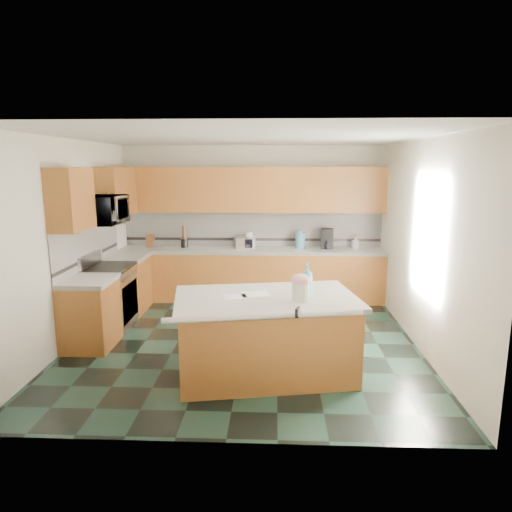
{
  "coord_description": "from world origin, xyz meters",
  "views": [
    {
      "loc": [
        0.41,
        -5.84,
        2.36
      ],
      "look_at": [
        0.15,
        0.35,
        1.12
      ],
      "focal_mm": 32.0,
      "sensor_mm": 36.0,
      "label": 1
    }
  ],
  "objects_px": {
    "island_top": "(266,299)",
    "knife_block": "(150,241)",
    "coffee_maker": "(327,239)",
    "island_base": "(266,338)",
    "soap_bottle_island": "(307,280)",
    "toaster_oven": "(244,242)",
    "treat_jar": "(301,292)"
  },
  "relations": [
    {
      "from": "island_top",
      "to": "soap_bottle_island",
      "type": "distance_m",
      "value": 0.51
    },
    {
      "from": "island_base",
      "to": "knife_block",
      "type": "distance_m",
      "value": 3.72
    },
    {
      "from": "island_top",
      "to": "coffee_maker",
      "type": "relative_size",
      "value": 5.73
    },
    {
      "from": "knife_block",
      "to": "coffee_maker",
      "type": "relative_size",
      "value": 0.65
    },
    {
      "from": "island_top",
      "to": "treat_jar",
      "type": "bearing_deg",
      "value": -32.51
    },
    {
      "from": "island_base",
      "to": "coffee_maker",
      "type": "relative_size",
      "value": 5.44
    },
    {
      "from": "island_top",
      "to": "coffee_maker",
      "type": "height_order",
      "value": "coffee_maker"
    },
    {
      "from": "toaster_oven",
      "to": "coffee_maker",
      "type": "height_order",
      "value": "coffee_maker"
    },
    {
      "from": "soap_bottle_island",
      "to": "coffee_maker",
      "type": "relative_size",
      "value": 1.02
    },
    {
      "from": "island_base",
      "to": "toaster_oven",
      "type": "relative_size",
      "value": 5.55
    },
    {
      "from": "treat_jar",
      "to": "knife_block",
      "type": "relative_size",
      "value": 0.88
    },
    {
      "from": "island_top",
      "to": "knife_block",
      "type": "xyz_separation_m",
      "value": [
        -2.12,
        2.99,
        0.14
      ]
    },
    {
      "from": "treat_jar",
      "to": "coffee_maker",
      "type": "height_order",
      "value": "coffee_maker"
    },
    {
      "from": "island_top",
      "to": "island_base",
      "type": "bearing_deg",
      "value": 80.1
    },
    {
      "from": "toaster_oven",
      "to": "coffee_maker",
      "type": "distance_m",
      "value": 1.46
    },
    {
      "from": "island_top",
      "to": "toaster_oven",
      "type": "xyz_separation_m",
      "value": [
        -0.45,
        2.99,
        0.13
      ]
    },
    {
      "from": "soap_bottle_island",
      "to": "toaster_oven",
      "type": "distance_m",
      "value": 3.06
    },
    {
      "from": "island_base",
      "to": "soap_bottle_island",
      "type": "height_order",
      "value": "soap_bottle_island"
    },
    {
      "from": "toaster_oven",
      "to": "coffee_maker",
      "type": "bearing_deg",
      "value": -14.25
    },
    {
      "from": "knife_block",
      "to": "toaster_oven",
      "type": "bearing_deg",
      "value": 6.51
    },
    {
      "from": "toaster_oven",
      "to": "coffee_maker",
      "type": "xyz_separation_m",
      "value": [
        1.45,
        0.03,
        0.08
      ]
    },
    {
      "from": "knife_block",
      "to": "toaster_oven",
      "type": "distance_m",
      "value": 1.67
    },
    {
      "from": "coffee_maker",
      "to": "toaster_oven",
      "type": "bearing_deg",
      "value": -169.89
    },
    {
      "from": "toaster_oven",
      "to": "coffee_maker",
      "type": "relative_size",
      "value": 0.98
    },
    {
      "from": "treat_jar",
      "to": "knife_block",
      "type": "distance_m",
      "value": 4.02
    },
    {
      "from": "knife_block",
      "to": "coffee_maker",
      "type": "height_order",
      "value": "coffee_maker"
    },
    {
      "from": "treat_jar",
      "to": "island_base",
      "type": "bearing_deg",
      "value": 145.45
    },
    {
      "from": "island_base",
      "to": "treat_jar",
      "type": "height_order",
      "value": "treat_jar"
    },
    {
      "from": "treat_jar",
      "to": "toaster_oven",
      "type": "relative_size",
      "value": 0.59
    },
    {
      "from": "island_base",
      "to": "treat_jar",
      "type": "bearing_deg",
      "value": -32.51
    },
    {
      "from": "island_top",
      "to": "treat_jar",
      "type": "distance_m",
      "value": 0.43
    },
    {
      "from": "island_base",
      "to": "island_top",
      "type": "distance_m",
      "value": 0.46
    }
  ]
}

